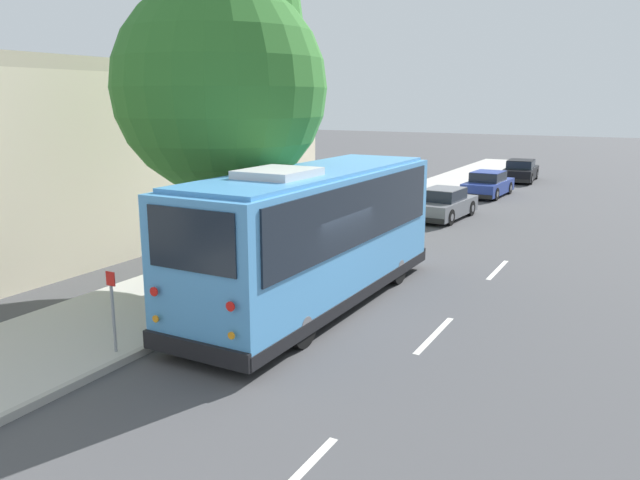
{
  "coord_description": "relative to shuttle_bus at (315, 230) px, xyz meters",
  "views": [
    {
      "loc": [
        -12.23,
        -6.7,
        5.0
      ],
      "look_at": [
        2.13,
        1.03,
        1.3
      ],
      "focal_mm": 35.0,
      "sensor_mm": 36.0,
      "label": 1
    }
  ],
  "objects": [
    {
      "name": "ground_plane",
      "position": [
        -0.75,
        -0.43,
        -1.89
      ],
      "size": [
        160.0,
        160.0,
        0.0
      ],
      "primitive_type": "plane",
      "color": "#474749"
    },
    {
      "name": "sidewalk_slab",
      "position": [
        -0.75,
        3.46,
        -1.81
      ],
      "size": [
        80.0,
        3.74,
        0.15
      ],
      "primitive_type": "cube",
      "color": "#B2AFA8",
      "rests_on": "ground"
    },
    {
      "name": "curb_strip",
      "position": [
        -0.75,
        1.52,
        -1.81
      ],
      "size": [
        80.0,
        0.14,
        0.15
      ],
      "primitive_type": "cube",
      "color": "#9D9A94",
      "rests_on": "ground"
    },
    {
      "name": "shuttle_bus",
      "position": [
        0.0,
        0.0,
        0.0
      ],
      "size": [
        9.26,
        2.72,
        3.53
      ],
      "rotation": [
        0.0,
        0.0,
        -0.01
      ],
      "color": "#4C93D1",
      "rests_on": "ground"
    },
    {
      "name": "parked_sedan_gray",
      "position": [
        12.59,
        0.62,
        -1.28
      ],
      "size": [
        4.25,
        1.88,
        1.32
      ],
      "rotation": [
        0.0,
        0.0,
        -0.07
      ],
      "color": "slate",
      "rests_on": "ground"
    },
    {
      "name": "parked_sedan_blue",
      "position": [
        19.87,
        0.51,
        -1.28
      ],
      "size": [
        4.32,
        1.9,
        1.31
      ],
      "rotation": [
        0.0,
        0.0,
        -0.05
      ],
      "color": "navy",
      "rests_on": "ground"
    },
    {
      "name": "parked_sedan_black",
      "position": [
        27.0,
        0.22,
        -1.27
      ],
      "size": [
        4.54,
        1.97,
        1.33
      ],
      "rotation": [
        0.0,
        0.0,
        0.06
      ],
      "color": "black",
      "rests_on": "ground"
    },
    {
      "name": "street_tree",
      "position": [
        0.44,
        2.92,
        3.76
      ],
      "size": [
        5.49,
        5.49,
        8.69
      ],
      "color": "brown",
      "rests_on": "sidewalk_slab"
    },
    {
      "name": "sign_post_near",
      "position": [
        -4.78,
        1.85,
        -0.9
      ],
      "size": [
        0.06,
        0.22,
        1.62
      ],
      "color": "gray",
      "rests_on": "sidewalk_slab"
    },
    {
      "name": "sign_post_far",
      "position": [
        -2.66,
        1.85,
        -1.21
      ],
      "size": [
        0.06,
        0.06,
        1.06
      ],
      "color": "gray",
      "rests_on": "sidewalk_slab"
    },
    {
      "name": "building_backdrop",
      "position": [
        0.31,
        10.44,
        1.01
      ],
      "size": [
        25.96,
        6.36,
        6.18
      ],
      "color": "beige",
      "rests_on": "ground"
    },
    {
      "name": "lane_stripe_behind",
      "position": [
        -6.6,
        -3.29,
        -1.88
      ],
      "size": [
        2.4,
        0.14,
        0.01
      ],
      "primitive_type": "cube",
      "color": "silver",
      "rests_on": "ground"
    },
    {
      "name": "lane_stripe_mid",
      "position": [
        -0.6,
        -3.29,
        -1.88
      ],
      "size": [
        2.4,
        0.14,
        0.01
      ],
      "primitive_type": "cube",
      "color": "silver",
      "rests_on": "ground"
    },
    {
      "name": "lane_stripe_ahead",
      "position": [
        5.4,
        -3.29,
        -1.88
      ],
      "size": [
        2.4,
        0.14,
        0.01
      ],
      "primitive_type": "cube",
      "color": "silver",
      "rests_on": "ground"
    }
  ]
}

